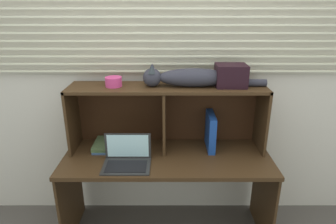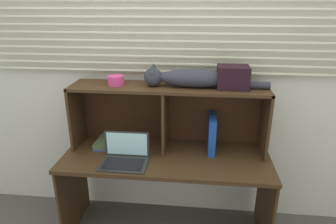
{
  "view_description": "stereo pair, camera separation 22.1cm",
  "coord_description": "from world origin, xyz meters",
  "views": [
    {
      "loc": [
        0.01,
        -1.78,
        1.8
      ],
      "look_at": [
        0.0,
        0.34,
        1.01
      ],
      "focal_mm": 31.78,
      "sensor_mm": 36.0,
      "label": 1
    },
    {
      "loc": [
        0.23,
        -1.76,
        1.8
      ],
      "look_at": [
        0.0,
        0.34,
        1.01
      ],
      "focal_mm": 31.78,
      "sensor_mm": 36.0,
      "label": 2
    }
  ],
  "objects": [
    {
      "name": "small_basket",
      "position": [
        -0.39,
        0.34,
        1.24
      ],
      "size": [
        0.12,
        0.12,
        0.07
      ],
      "primitive_type": "cylinder",
      "color": "#CE3C7D",
      "rests_on": "hutch_shelf_unit"
    },
    {
      "name": "hutch_shelf_unit",
      "position": [
        -0.0,
        0.38,
        1.05
      ],
      "size": [
        1.47,
        0.31,
        0.5
      ],
      "color": "#3A2614",
      "rests_on": "desk"
    },
    {
      "name": "storage_box",
      "position": [
        0.47,
        0.34,
        1.29
      ],
      "size": [
        0.22,
        0.18,
        0.16
      ],
      "primitive_type": "cube",
      "color": "black",
      "rests_on": "hutch_shelf_unit"
    },
    {
      "name": "cat",
      "position": [
        0.16,
        0.34,
        1.28
      ],
      "size": [
        0.91,
        0.15,
        0.16
      ],
      "color": "#2E2D38",
      "rests_on": "hutch_shelf_unit"
    },
    {
      "name": "book_stack",
      "position": [
        -0.48,
        0.34,
        0.73
      ],
      "size": [
        0.19,
        0.25,
        0.05
      ],
      "color": "#354F78",
      "rests_on": "desk"
    },
    {
      "name": "back_panel_with_blinds",
      "position": [
        0.0,
        0.55,
        1.26
      ],
      "size": [
        4.4,
        0.08,
        2.5
      ],
      "color": "beige",
      "rests_on": "ground"
    },
    {
      "name": "desk",
      "position": [
        0.0,
        0.21,
        0.58
      ],
      "size": [
        1.56,
        0.61,
        0.7
      ],
      "color": "#3A2614",
      "rests_on": "ground"
    },
    {
      "name": "laptop",
      "position": [
        -0.29,
        0.09,
        0.75
      ],
      "size": [
        0.33,
        0.23,
        0.21
      ],
      "color": "#262626",
      "rests_on": "desk"
    },
    {
      "name": "binder_upright",
      "position": [
        0.34,
        0.34,
        0.85
      ],
      "size": [
        0.05,
        0.26,
        0.28
      ],
      "primitive_type": "cube",
      "color": "#183F93",
      "rests_on": "desk"
    }
  ]
}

